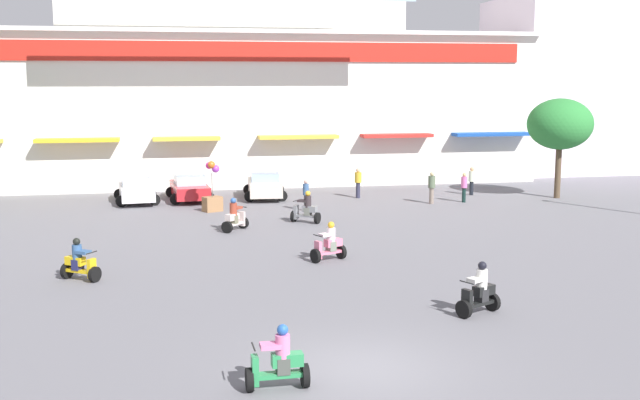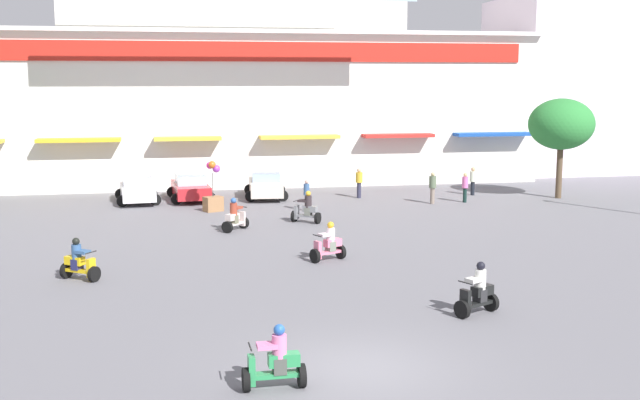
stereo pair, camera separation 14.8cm
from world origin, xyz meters
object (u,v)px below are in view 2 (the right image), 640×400
at_px(scooter_rider_4, 329,245).
at_px(pedestrian_0, 359,181).
at_px(scooter_rider_0, 275,363).
at_px(parked_car_1, 191,187).
at_px(parked_car_2, 266,185).
at_px(balloon_vendor_cart, 213,192).
at_px(pedestrian_2, 473,179).
at_px(scooter_rider_7, 306,210).
at_px(pedestrian_3, 433,186).
at_px(plaza_tree_1, 561,125).
at_px(scooter_rider_2, 478,293).
at_px(scooter_rider_5, 235,217).
at_px(scooter_rider_3, 79,263).
at_px(pedestrian_4, 307,193).
at_px(pedestrian_1, 465,186).
at_px(parked_car_0, 137,189).

xyz_separation_m(scooter_rider_4, pedestrian_0, (4.71, 14.65, 0.35)).
distance_m(scooter_rider_0, pedestrian_0, 27.49).
relative_size(parked_car_1, scooter_rider_0, 3.05).
distance_m(parked_car_2, balloon_vendor_cart, 5.05).
relative_size(parked_car_1, pedestrian_2, 2.73).
height_order(scooter_rider_7, pedestrian_0, pedestrian_0).
bearing_deg(pedestrian_3, parked_car_1, 163.89).
bearing_deg(plaza_tree_1, balloon_vendor_cart, -177.50).
height_order(scooter_rider_2, scooter_rider_4, scooter_rider_2).
bearing_deg(plaza_tree_1, pedestrian_3, -175.48).
distance_m(parked_car_1, balloon_vendor_cart, 4.03).
bearing_deg(pedestrian_0, scooter_rider_5, -132.58).
relative_size(plaza_tree_1, scooter_rider_3, 3.88).
bearing_deg(balloon_vendor_cart, pedestrian_4, -8.73).
distance_m(parked_car_2, pedestrian_2, 11.83).
bearing_deg(pedestrian_4, scooter_rider_5, -130.98).
xyz_separation_m(scooter_rider_2, pedestrian_3, (5.24, 19.21, 0.34)).
bearing_deg(parked_car_1, scooter_rider_0, -87.81).
height_order(pedestrian_0, pedestrian_2, pedestrian_0).
bearing_deg(pedestrian_4, parked_car_1, 140.85).
bearing_deg(parked_car_1, scooter_rider_2, -72.08).
bearing_deg(scooter_rider_4, pedestrian_1, 50.44).
bearing_deg(pedestrian_0, plaza_tree_1, -11.08).
height_order(plaza_tree_1, scooter_rider_3, plaza_tree_1).
bearing_deg(scooter_rider_4, parked_car_2, 91.53).
relative_size(scooter_rider_0, balloon_vendor_cart, 0.56).
relative_size(scooter_rider_0, scooter_rider_3, 1.01).
xyz_separation_m(scooter_rider_2, pedestrian_1, (7.11, 19.33, 0.29)).
xyz_separation_m(plaza_tree_1, parked_car_1, (-20.20, 3.05, -3.37)).
relative_size(parked_car_2, pedestrian_4, 2.79).
bearing_deg(scooter_rider_0, pedestrian_1, 60.32).
height_order(parked_car_2, scooter_rider_5, scooter_rider_5).
distance_m(scooter_rider_0, pedestrian_3, 26.20).
distance_m(parked_car_2, scooter_rider_5, 9.58).
xyz_separation_m(scooter_rider_3, pedestrian_0, (13.39, 15.81, 0.37)).
xyz_separation_m(scooter_rider_5, pedestrian_3, (10.96, 5.54, 0.36)).
bearing_deg(scooter_rider_4, pedestrian_0, 72.18).
distance_m(scooter_rider_7, pedestrian_3, 8.65).
distance_m(parked_car_0, scooter_rider_5, 10.03).
distance_m(scooter_rider_3, pedestrian_1, 22.82).
bearing_deg(pedestrian_3, parked_car_2, 156.34).
height_order(pedestrian_3, balloon_vendor_cart, balloon_vendor_cart).
distance_m(pedestrian_3, pedestrian_4, 7.04).
distance_m(scooter_rider_2, scooter_rider_4, 7.83).
height_order(pedestrian_1, balloon_vendor_cart, balloon_vendor_cart).
xyz_separation_m(scooter_rider_0, pedestrian_4, (4.61, 22.54, 0.31)).
xyz_separation_m(scooter_rider_7, pedestrian_3, (7.55, 4.21, 0.35)).
xyz_separation_m(scooter_rider_2, balloon_vendor_cart, (-6.37, 18.97, 0.36)).
relative_size(pedestrian_2, pedestrian_4, 1.03).
bearing_deg(scooter_rider_2, pedestrian_2, 68.62).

